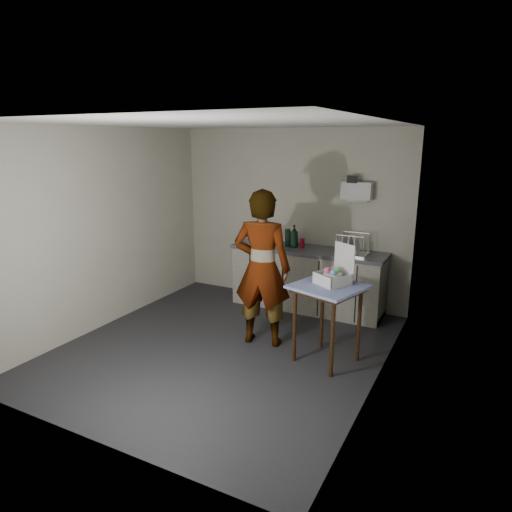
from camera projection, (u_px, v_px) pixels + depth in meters
The scene contains 15 objects.
ground at pixel (224, 348), 5.49m from camera, with size 4.00×4.00×0.00m, color #232328.
wall_back at pixel (291, 217), 6.88m from camera, with size 3.60×0.02×2.60m, color beige.
wall_right at pixel (382, 261), 4.37m from camera, with size 0.02×4.00×2.60m, color beige.
wall_left at pixel (106, 229), 5.97m from camera, with size 0.02×4.00×2.60m, color beige.
ceiling at pixel (220, 124), 4.85m from camera, with size 3.60×4.00×0.01m, color white.
kitchen_counter at pixel (307, 281), 6.67m from camera, with size 2.24×0.62×0.91m.
wall_shelf at pixel (357, 191), 6.27m from camera, with size 0.42×0.18×0.37m.
side_table at pixel (328, 295), 4.99m from camera, with size 0.87×0.87×0.90m.
standing_man at pixel (262, 268), 5.41m from camera, with size 0.69×0.45×1.89m, color #B2A593.
soap_bottle at pixel (294, 236), 6.59m from camera, with size 0.13×0.13×0.33m, color black.
soda_can at pixel (302, 243), 6.59m from camera, with size 0.07×0.07×0.14m, color red.
dark_bottle at pixel (288, 238), 6.65m from camera, with size 0.08×0.08×0.26m, color black.
paper_towel at pixel (257, 234), 6.85m from camera, with size 0.18×0.18×0.32m.
dish_rack at pixel (351, 250), 6.21m from camera, with size 0.42×0.31×0.29m.
bakery_box at pixel (334, 275), 4.99m from camera, with size 0.43×0.44×0.44m.
Camera 1 is at (2.66, -4.31, 2.44)m, focal length 32.00 mm.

